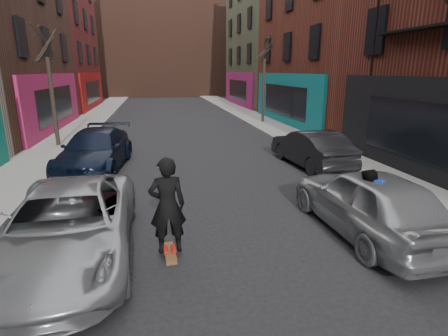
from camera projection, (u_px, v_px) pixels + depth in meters
name	position (u px, v px, depth m)	size (l,w,h in m)	color
sidewalk_left	(96.00, 116.00, 28.67)	(2.50, 84.00, 0.13)	gray
sidewalk_right	(243.00, 113.00, 30.98)	(2.50, 84.00, 0.13)	gray
building_far	(162.00, 48.00, 52.53)	(40.00, 10.00, 14.00)	#47281E
tree_left_far	(50.00, 77.00, 16.45)	(2.00, 2.00, 6.50)	black
tree_right_far	(264.00, 73.00, 24.36)	(2.00, 2.00, 6.80)	black
parked_left_far	(68.00, 225.00, 6.92)	(2.45, 5.32, 1.48)	gray
parked_left_end	(95.00, 150.00, 13.31)	(2.12, 5.21, 1.51)	black
parked_right_far	(369.00, 201.00, 8.02)	(1.87, 4.64, 1.58)	#919599
parked_right_end	(311.00, 148.00, 13.84)	(1.54, 4.41, 1.45)	black
skateboard	(170.00, 253.00, 7.22)	(0.22, 0.80, 0.10)	brown
skateboarder	(167.00, 206.00, 6.94)	(0.73, 0.48, 2.00)	black
pedestrian	(365.00, 206.00, 7.61)	(1.02, 0.96, 1.67)	black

